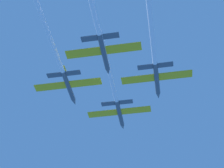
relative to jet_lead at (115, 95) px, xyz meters
The scene contains 4 objects.
jet_lead is the anchor object (origin of this frame).
jet_left_wing 16.00m from the jet_lead, 131.76° to the right, with size 16.16×35.83×2.68m.
jet_right_wing 16.63m from the jet_lead, 51.72° to the right, with size 16.16×38.50×2.68m.
jet_slot 22.38m from the jet_lead, 90.56° to the right, with size 16.16×36.59×2.68m.
Camera 1 is at (9.97, -70.16, -56.04)m, focal length 56.63 mm.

